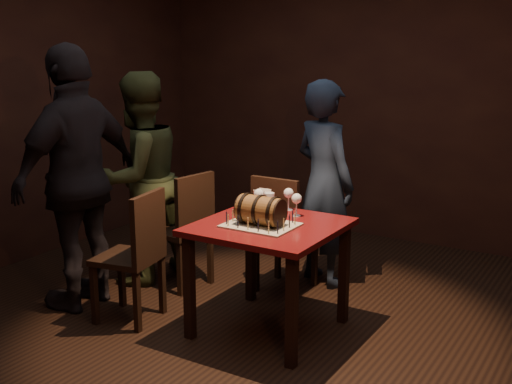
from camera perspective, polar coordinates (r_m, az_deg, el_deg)
room_shell at (r=4.12m, az=-0.46°, el=5.98°), size 5.04×5.04×2.80m
pub_table at (r=4.26m, az=1.17°, el=-4.27°), size 0.90×0.90×0.75m
cake_board at (r=4.17m, az=0.41°, el=-2.98°), size 0.45×0.35×0.01m
barrel_cake at (r=4.15m, az=0.41°, el=-1.64°), size 0.35×0.20×0.20m
birthday_candles at (r=4.16m, az=0.42°, el=-2.36°), size 0.40×0.30×0.09m
wine_glass_left at (r=4.52m, az=0.25°, el=-0.25°), size 0.07×0.07×0.16m
wine_glass_mid at (r=4.55m, az=2.91°, el=-0.19°), size 0.07×0.07×0.16m
wine_glass_right at (r=4.39m, az=3.63°, el=-0.69°), size 0.07×0.07×0.16m
pint_of_ale at (r=4.46m, az=1.18°, el=-1.05°), size 0.07×0.07×0.15m
menu_card at (r=4.63m, az=0.56°, el=-0.60°), size 0.10×0.05×0.13m
chair_back at (r=4.95m, az=2.23°, el=-3.20°), size 0.40×0.40×0.93m
chair_left_rear at (r=5.08m, az=-6.19°, el=-2.85°), size 0.45×0.45×0.93m
chair_left_front at (r=4.51m, az=-10.53°, el=-5.05°), size 0.46×0.46×0.93m
person_back at (r=5.13m, az=6.07°, el=0.77°), size 0.71×0.60×1.64m
person_left_rear at (r=5.22m, az=-10.35°, el=1.16°), size 0.79×0.93×1.70m
person_left_front at (r=4.79m, az=-15.51°, el=1.17°), size 0.47×1.13×1.92m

